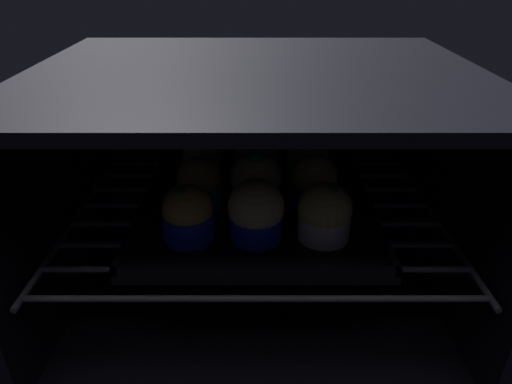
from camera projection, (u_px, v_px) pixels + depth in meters
oven_cavity at (256, 182)px, 71.46cm from camera, size 59.00×47.00×37.00cm
oven_rack at (256, 214)px, 69.30cm from camera, size 54.80×42.00×0.80cm
baking_tray at (256, 208)px, 68.75cm from camera, size 34.11×34.11×2.20cm
muffin_row0_col0 at (188, 215)px, 59.16cm from camera, size 6.81×6.81×7.80cm
muffin_row0_col1 at (258, 213)px, 59.14cm from camera, size 7.32×7.32×8.30cm
muffin_row0_col2 at (325, 214)px, 59.32cm from camera, size 7.05×7.05×7.87cm
muffin_row1_col0 at (199, 185)px, 66.61cm from camera, size 6.81×6.81×7.86cm
muffin_row1_col1 at (257, 182)px, 66.78cm from camera, size 7.47×7.47×8.93cm
muffin_row1_col2 at (314, 183)px, 66.94cm from camera, size 6.81×6.81×8.04cm
muffin_row2_col0 at (203, 160)px, 74.77cm from camera, size 6.81×6.81×7.71cm
muffin_row2_col1 at (254, 158)px, 74.48cm from camera, size 7.01×7.01×8.84cm
muffin_row2_col2 at (307, 159)px, 74.68cm from camera, size 7.01×7.01×8.05cm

